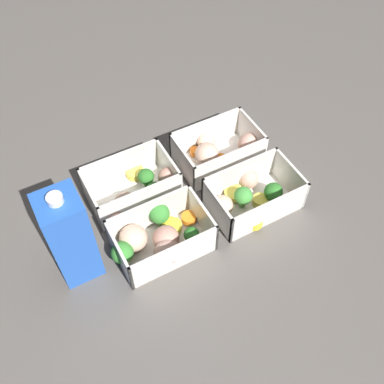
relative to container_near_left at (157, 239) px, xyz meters
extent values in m
plane|color=#56514C|center=(0.11, 0.06, -0.03)|extent=(4.00, 4.00, 0.00)
cube|color=silver|center=(0.01, 0.00, -0.03)|extent=(0.17, 0.11, 0.00)
cube|color=silver|center=(0.01, -0.05, 0.01)|extent=(0.17, 0.01, 0.07)
cube|color=silver|center=(0.01, 0.05, 0.01)|extent=(0.17, 0.00, 0.07)
cube|color=silver|center=(-0.07, 0.00, 0.01)|extent=(0.01, 0.11, 0.07)
cube|color=silver|center=(0.09, 0.00, 0.01)|extent=(0.01, 0.11, 0.07)
cylinder|color=yellow|center=(0.04, 0.02, -0.02)|extent=(0.05, 0.05, 0.01)
sphere|color=beige|center=(-0.04, 0.02, 0.00)|extent=(0.07, 0.07, 0.05)
cylinder|color=#49883F|center=(0.03, 0.04, -0.01)|extent=(0.01, 0.01, 0.02)
sphere|color=#388433|center=(0.03, 0.04, 0.01)|extent=(0.04, 0.04, 0.04)
cylinder|color=#407A37|center=(0.06, -0.02, -0.01)|extent=(0.01, 0.01, 0.02)
sphere|color=#2D7228|center=(0.06, -0.02, 0.00)|extent=(0.03, 0.03, 0.03)
cylinder|color=orange|center=(0.08, 0.02, -0.02)|extent=(0.04, 0.04, 0.01)
cylinder|color=#49883F|center=(-0.07, 0.00, -0.02)|extent=(0.01, 0.01, 0.01)
sphere|color=#388433|center=(-0.07, 0.00, 0.00)|extent=(0.04, 0.04, 0.04)
cylinder|color=orange|center=(0.03, -0.03, -0.02)|extent=(0.03, 0.03, 0.01)
sphere|color=tan|center=(0.01, -0.01, 0.00)|extent=(0.05, 0.05, 0.05)
sphere|color=#D19E8C|center=(0.00, -0.03, 0.00)|extent=(0.06, 0.06, 0.05)
cube|color=silver|center=(0.20, 0.00, -0.03)|extent=(0.17, 0.11, 0.00)
cube|color=silver|center=(0.20, -0.05, 0.01)|extent=(0.17, 0.01, 0.07)
cube|color=silver|center=(0.20, 0.05, 0.01)|extent=(0.17, 0.00, 0.07)
cube|color=silver|center=(0.12, 0.00, 0.01)|extent=(0.01, 0.11, 0.07)
cube|color=silver|center=(0.28, 0.00, 0.01)|extent=(0.01, 0.11, 0.07)
cylinder|color=#DBC647|center=(0.18, 0.03, -0.02)|extent=(0.05, 0.05, 0.01)
cylinder|color=orange|center=(0.27, -0.04, -0.02)|extent=(0.03, 0.03, 0.01)
cylinder|color=#DBC647|center=(0.22, -0.01, -0.02)|extent=(0.04, 0.04, 0.01)
sphere|color=beige|center=(0.14, 0.01, 0.00)|extent=(0.06, 0.06, 0.04)
cylinder|color=#407A37|center=(0.24, -0.01, -0.02)|extent=(0.01, 0.01, 0.01)
sphere|color=#2D7228|center=(0.24, -0.01, 0.00)|extent=(0.04, 0.04, 0.04)
cylinder|color=#519448|center=(0.18, 0.00, -0.01)|extent=(0.01, 0.01, 0.02)
sphere|color=#42933D|center=(0.18, 0.00, 0.01)|extent=(0.03, 0.03, 0.03)
cylinder|color=yellow|center=(0.18, -0.04, -0.02)|extent=(0.05, 0.05, 0.02)
sphere|color=#D19E8C|center=(0.22, 0.04, 0.00)|extent=(0.04, 0.04, 0.04)
cube|color=silver|center=(0.01, 0.13, -0.03)|extent=(0.17, 0.11, 0.00)
cube|color=silver|center=(0.01, 0.08, 0.01)|extent=(0.17, 0.00, 0.07)
cube|color=silver|center=(0.01, 0.18, 0.01)|extent=(0.17, 0.01, 0.07)
cube|color=silver|center=(-0.07, 0.13, 0.01)|extent=(0.01, 0.11, 0.07)
cube|color=silver|center=(0.09, 0.13, 0.01)|extent=(0.01, 0.11, 0.07)
cylinder|color=#407A37|center=(0.04, 0.14, -0.02)|extent=(0.01, 0.01, 0.02)
sphere|color=#2D7228|center=(0.04, 0.14, 0.00)|extent=(0.03, 0.03, 0.03)
cylinder|color=#407A37|center=(0.04, 0.10, -0.02)|extent=(0.01, 0.01, 0.01)
sphere|color=#2D7228|center=(0.04, 0.10, 0.00)|extent=(0.03, 0.03, 0.03)
cylinder|color=#DBC647|center=(0.03, 0.17, -0.02)|extent=(0.05, 0.05, 0.02)
sphere|color=tan|center=(0.08, 0.12, 0.00)|extent=(0.05, 0.05, 0.04)
sphere|color=tan|center=(-0.05, 0.09, 0.00)|extent=(0.05, 0.05, 0.04)
sphere|color=beige|center=(-0.02, 0.11, 0.00)|extent=(0.05, 0.05, 0.04)
cube|color=silver|center=(0.20, 0.13, -0.03)|extent=(0.17, 0.11, 0.00)
cube|color=silver|center=(0.20, 0.08, 0.01)|extent=(0.17, 0.00, 0.07)
cube|color=silver|center=(0.20, 0.18, 0.01)|extent=(0.17, 0.01, 0.07)
cube|color=silver|center=(0.12, 0.13, 0.01)|extent=(0.01, 0.11, 0.07)
cube|color=silver|center=(0.28, 0.13, 0.01)|extent=(0.01, 0.11, 0.07)
sphere|color=beige|center=(0.18, 0.13, 0.00)|extent=(0.06, 0.06, 0.05)
cylinder|color=orange|center=(0.24, 0.10, -0.02)|extent=(0.04, 0.04, 0.01)
cylinder|color=orange|center=(0.20, 0.12, -0.02)|extent=(0.03, 0.03, 0.01)
sphere|color=#D19E8C|center=(0.27, 0.12, 0.00)|extent=(0.06, 0.06, 0.04)
sphere|color=beige|center=(0.20, 0.17, 0.00)|extent=(0.04, 0.04, 0.04)
cylinder|color=orange|center=(0.17, 0.17, -0.02)|extent=(0.02, 0.02, 0.01)
cube|color=blue|center=(-0.14, 0.03, 0.07)|extent=(0.07, 0.07, 0.19)
cylinder|color=white|center=(-0.14, 0.03, 0.17)|extent=(0.02, 0.02, 0.01)
camera|label=1|loc=(-0.15, -0.40, 0.67)|focal=42.00mm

